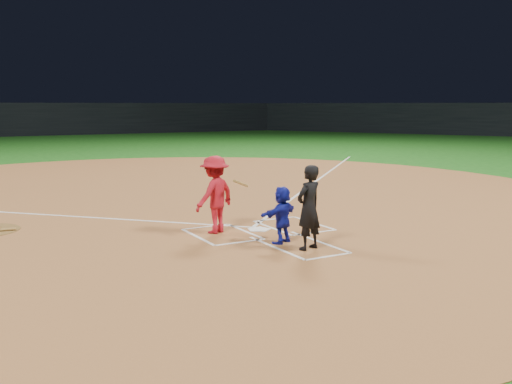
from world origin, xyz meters
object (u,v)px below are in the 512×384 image
umpire (309,208)px  batter_at_plate (215,195)px  catcher (282,215)px  home_plate (259,229)px

umpire → batter_at_plate: 2.56m
catcher → umpire: (0.18, -0.75, 0.26)m
umpire → catcher: bearing=-92.7°
home_plate → umpire: (-0.02, -2.12, 0.87)m
home_plate → batter_at_plate: batter_at_plate is taller
batter_at_plate → home_plate: bearing=-12.2°
batter_at_plate → umpire: bearing=-66.4°
home_plate → batter_at_plate: size_ratio=0.33×
home_plate → umpire: umpire is taller
umpire → home_plate: bearing=-106.9°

